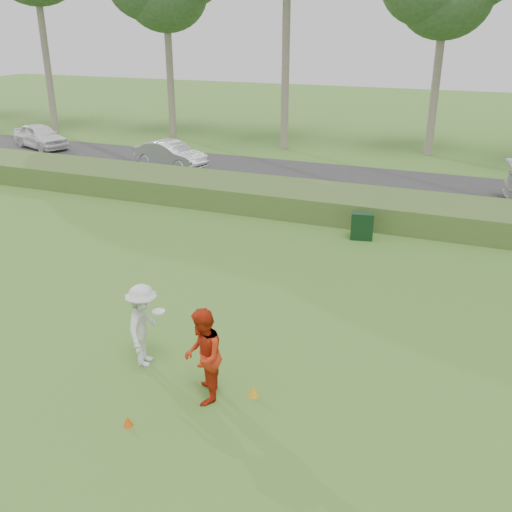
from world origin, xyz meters
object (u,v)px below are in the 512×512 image
at_px(cone_yellow, 253,391).
at_px(car_left, 40,136).
at_px(cone_orange, 128,421).
at_px(player_red, 203,356).
at_px(player_white, 143,325).
at_px(utility_cabinet, 362,226).
at_px(car_mid, 171,154).

xyz_separation_m(cone_yellow, car_left, (-20.63, 17.42, 0.63)).
bearing_deg(cone_orange, player_red, 53.80).
distance_m(player_white, car_left, 24.91).
relative_size(player_red, car_left, 0.47).
bearing_deg(utility_cabinet, car_left, 147.77).
bearing_deg(cone_yellow, utility_cabinet, 89.96).
bearing_deg(car_left, car_mid, -77.93).
bearing_deg(car_left, cone_yellow, -109.93).
relative_size(player_white, cone_orange, 9.26).
bearing_deg(player_red, car_mid, -170.78).
height_order(player_white, cone_yellow, player_white).
distance_m(utility_cabinet, car_mid, 12.90).
distance_m(cone_yellow, car_left, 27.00).
bearing_deg(utility_cabinet, cone_orange, -110.45).
relative_size(cone_yellow, car_mid, 0.06).
xyz_separation_m(car_left, car_mid, (9.47, -1.36, -0.04)).
bearing_deg(cone_orange, cone_yellow, 43.43).
xyz_separation_m(player_white, cone_orange, (0.82, -1.91, -0.82)).
height_order(utility_cabinet, car_left, car_left).
bearing_deg(cone_yellow, car_left, 139.83).
relative_size(car_left, car_mid, 1.03).
bearing_deg(cone_orange, car_mid, 117.86).
height_order(player_white, player_red, player_red).
height_order(player_red, utility_cabinet, player_red).
height_order(player_red, car_mid, player_red).
xyz_separation_m(cone_orange, car_mid, (-9.38, 17.74, 0.61)).
height_order(cone_yellow, utility_cabinet, utility_cabinet).
relative_size(player_white, car_left, 0.45).
bearing_deg(cone_yellow, cone_orange, -136.57).
xyz_separation_m(cone_orange, utility_cabinet, (1.78, 11.27, 0.36)).
bearing_deg(player_white, utility_cabinet, -31.10).
bearing_deg(car_mid, cone_orange, -139.33).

